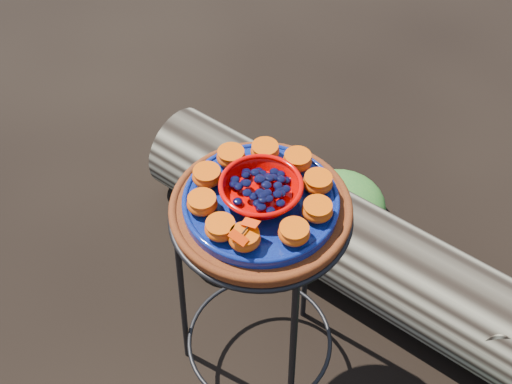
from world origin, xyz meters
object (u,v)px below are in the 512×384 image
Objects in this scene: cobalt_plate at (261,202)px; driftwood_log at (364,252)px; terracotta_saucer at (261,210)px; plant_stand at (260,301)px; red_bowl at (261,191)px.

cobalt_plate is 0.21× the size of driftwood_log.
cobalt_plate is at bearing 0.00° from terracotta_saucer.
plant_stand is 2.10× the size of cobalt_plate.
red_bowl reaches higher than plant_stand.
plant_stand is 1.80× the size of terracotta_saucer.
plant_stand is at bearing -98.22° from driftwood_log.
plant_stand is 4.21× the size of red_bowl.
driftwood_log is (0.06, 0.45, -0.57)m from terracotta_saucer.
red_bowl is at bearing 0.00° from cobalt_plate.
cobalt_plate reaches higher than driftwood_log.
plant_stand is 0.43m from red_bowl.
red_bowl reaches higher than terracotta_saucer.
cobalt_plate reaches higher than plant_stand.
cobalt_plate is 2.00× the size of red_bowl.
red_bowl reaches higher than cobalt_plate.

